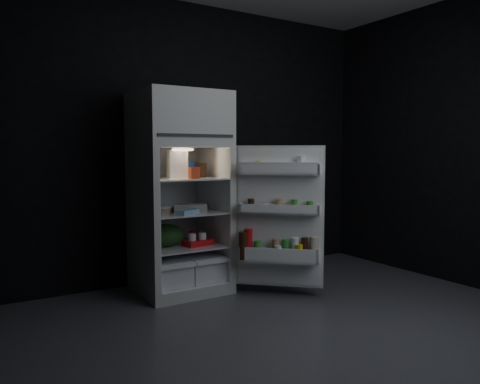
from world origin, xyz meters
TOP-DOWN VIEW (x-y plane):
  - floor at (0.00, 0.00)m, footprint 4.00×3.40m
  - wall_back at (0.00, 1.70)m, footprint 4.00×0.00m
  - wall_right at (2.00, 0.00)m, footprint 0.00×3.40m
  - refrigerator at (-0.35, 1.32)m, footprint 0.76×0.71m
  - fridge_door at (0.30, 0.69)m, footprint 0.66×0.63m
  - milk_jug at (-0.38, 1.29)m, footprint 0.18×0.18m
  - mayo_jar at (-0.21, 1.34)m, footprint 0.11×0.11m
  - jam_jar at (-0.15, 1.26)m, footprint 0.13×0.13m
  - amber_bottle at (-0.57, 1.33)m, footprint 0.10×0.10m
  - small_carton at (-0.31, 1.09)m, footprint 0.08×0.06m
  - egg_carton at (-0.29, 1.21)m, footprint 0.31×0.21m
  - pie at (-0.50, 1.39)m, footprint 0.29×0.29m
  - flat_package at (-0.38, 1.07)m, footprint 0.22×0.17m
  - wrapped_pkg at (-0.10, 1.38)m, footprint 0.14×0.13m
  - produce_bag at (-0.49, 1.28)m, footprint 0.39×0.36m
  - yogurt_tray at (-0.23, 1.17)m, footprint 0.28×0.18m
  - small_can_red at (-0.17, 1.42)m, footprint 0.06×0.06m
  - small_can_silver at (-0.07, 1.45)m, footprint 0.08×0.08m

SIDE VIEW (x-z plane):
  - floor at x=0.00m, z-range 0.00..0.00m
  - yogurt_tray at x=-0.23m, z-range 0.43..0.48m
  - small_can_red at x=-0.17m, z-range 0.43..0.52m
  - small_can_silver at x=-0.07m, z-range 0.43..0.52m
  - produce_bag at x=-0.49m, z-range 0.43..0.62m
  - fridge_door at x=0.30m, z-range 0.07..1.29m
  - pie at x=-0.50m, z-range 0.73..0.77m
  - flat_package at x=-0.38m, z-range 0.73..0.77m
  - wrapped_pkg at x=-0.10m, z-range 0.73..0.78m
  - egg_carton at x=-0.29m, z-range 0.73..0.80m
  - refrigerator at x=-0.35m, z-range 0.07..1.85m
  - small_carton at x=-0.31m, z-range 1.03..1.13m
  - jam_jar at x=-0.15m, z-range 1.03..1.16m
  - mayo_jar at x=-0.21m, z-range 1.03..1.17m
  - amber_bottle at x=-0.57m, z-range 1.03..1.25m
  - milk_jug at x=-0.38m, z-range 1.03..1.27m
  - wall_back at x=0.00m, z-range 0.00..2.70m
  - wall_right at x=2.00m, z-range 0.00..2.70m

